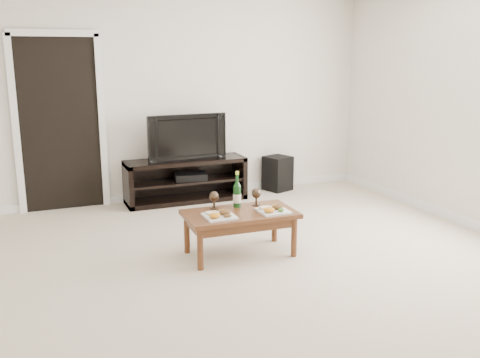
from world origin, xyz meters
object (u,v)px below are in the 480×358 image
media_console (186,180)px  coffee_table (240,233)px  television (185,137)px  subwoofer (278,173)px

media_console → coffee_table: 2.01m
media_console → television: television is taller
television → coffee_table: bearing=-94.5°
media_console → television: size_ratio=1.52×
media_console → television: 0.57m
television → subwoofer: (1.35, 0.08, -0.60)m
media_console → coffee_table: media_console is taller
television → subwoofer: television is taller
media_console → television: (0.00, 0.00, 0.57)m
subwoofer → coffee_table: 2.52m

